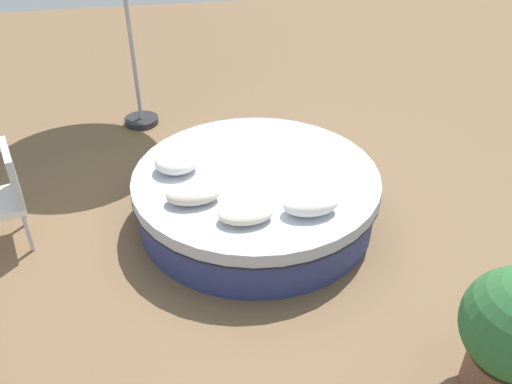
{
  "coord_description": "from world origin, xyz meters",
  "views": [
    {
      "loc": [
        -0.8,
        -4.29,
        3.33
      ],
      "look_at": [
        0.0,
        0.0,
        0.32
      ],
      "focal_mm": 37.83,
      "sensor_mm": 36.0,
      "label": 1
    }
  ],
  "objects_px": {
    "patio_chair": "(3,192)",
    "throw_pillow_3": "(311,204)",
    "throw_pillow_0": "(176,162)",
    "round_bed": "(256,196)",
    "throw_pillow_2": "(246,213)",
    "throw_pillow_1": "(193,194)"
  },
  "relations": [
    {
      "from": "round_bed",
      "to": "throw_pillow_1",
      "type": "relative_size",
      "value": 5.0
    },
    {
      "from": "throw_pillow_0",
      "to": "throw_pillow_3",
      "type": "height_order",
      "value": "throw_pillow_0"
    },
    {
      "from": "throw_pillow_1",
      "to": "throw_pillow_3",
      "type": "bearing_deg",
      "value": -19.59
    },
    {
      "from": "round_bed",
      "to": "throw_pillow_0",
      "type": "distance_m",
      "value": 0.85
    },
    {
      "from": "throw_pillow_0",
      "to": "patio_chair",
      "type": "relative_size",
      "value": 0.43
    },
    {
      "from": "patio_chair",
      "to": "throw_pillow_2",
      "type": "bearing_deg",
      "value": -126.82
    },
    {
      "from": "round_bed",
      "to": "patio_chair",
      "type": "height_order",
      "value": "patio_chair"
    },
    {
      "from": "throw_pillow_0",
      "to": "throw_pillow_3",
      "type": "relative_size",
      "value": 0.86
    },
    {
      "from": "throw_pillow_0",
      "to": "throw_pillow_1",
      "type": "height_order",
      "value": "throw_pillow_0"
    },
    {
      "from": "throw_pillow_0",
      "to": "throw_pillow_1",
      "type": "relative_size",
      "value": 0.87
    },
    {
      "from": "round_bed",
      "to": "throw_pillow_0",
      "type": "relative_size",
      "value": 5.74
    },
    {
      "from": "patio_chair",
      "to": "throw_pillow_0",
      "type": "bearing_deg",
      "value": -102.08
    },
    {
      "from": "patio_chair",
      "to": "throw_pillow_1",
      "type": "bearing_deg",
      "value": -120.63
    },
    {
      "from": "throw_pillow_3",
      "to": "patio_chair",
      "type": "xyz_separation_m",
      "value": [
        -2.67,
        0.77,
        -0.06
      ]
    },
    {
      "from": "round_bed",
      "to": "throw_pillow_2",
      "type": "height_order",
      "value": "throw_pillow_2"
    },
    {
      "from": "patio_chair",
      "to": "throw_pillow_3",
      "type": "bearing_deg",
      "value": -122.75
    },
    {
      "from": "throw_pillow_1",
      "to": "patio_chair",
      "type": "xyz_separation_m",
      "value": [
        -1.69,
        0.42,
        -0.05
      ]
    },
    {
      "from": "round_bed",
      "to": "patio_chair",
      "type": "relative_size",
      "value": 2.45
    },
    {
      "from": "round_bed",
      "to": "throw_pillow_2",
      "type": "bearing_deg",
      "value": -107.28
    },
    {
      "from": "throw_pillow_0",
      "to": "throw_pillow_2",
      "type": "height_order",
      "value": "throw_pillow_0"
    },
    {
      "from": "throw_pillow_3",
      "to": "throw_pillow_1",
      "type": "bearing_deg",
      "value": 160.41
    },
    {
      "from": "throw_pillow_1",
      "to": "throw_pillow_3",
      "type": "height_order",
      "value": "throw_pillow_3"
    }
  ]
}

